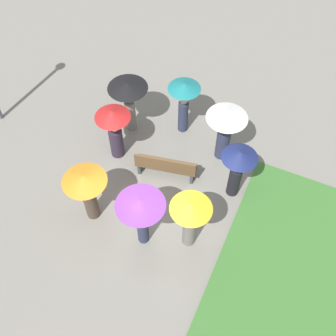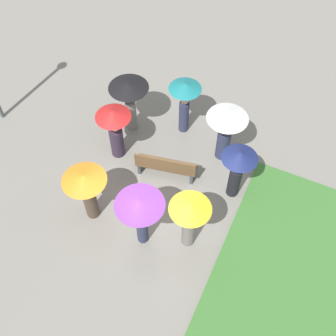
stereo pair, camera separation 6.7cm
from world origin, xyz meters
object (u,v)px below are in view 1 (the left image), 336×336
Objects in this scene: park_bench at (166,166)px; crowd_person_black at (129,95)px; crowd_person_purple at (141,210)px; crowd_person_yellow at (190,216)px; crowd_person_teal at (184,98)px; crowd_person_red at (114,127)px; crowd_person_orange at (87,188)px; crowd_person_white at (226,124)px; crowd_person_navy at (238,166)px.

crowd_person_black is (1.73, -1.24, 0.91)m from park_bench.
crowd_person_yellow is at bearing 101.11° from crowd_person_purple.
crowd_person_teal is 1.04× the size of crowd_person_red.
park_bench is 2.31m from crowd_person_black.
crowd_person_orange is 1.57m from crowd_person_purple.
crowd_person_white is at bearing -142.11° from park_bench.
crowd_person_orange is 3.89m from crowd_person_teal.
crowd_person_navy is 1.32m from crowd_person_white.
crowd_person_white is (-1.17, -1.37, 0.87)m from park_bench.
crowd_person_red reaches higher than park_bench.
crowd_person_purple is at bearing -139.85° from crowd_person_teal.
crowd_person_teal is at bearing -93.47° from park_bench.
crowd_person_navy is 2.82m from crowd_person_purple.
crowd_person_yellow is at bearing 54.93° from crowd_person_white.
crowd_person_white reaches higher than crowd_person_red.
crowd_person_black reaches higher than crowd_person_orange.
crowd_person_purple is (0.87, 3.41, 0.14)m from crowd_person_white.
crowd_person_navy is (-3.15, -2.20, -0.05)m from crowd_person_orange.
crowd_person_teal reaches higher than crowd_person_black.
crowd_person_orange is 0.95× the size of crowd_person_white.
crowd_person_red is (1.63, -0.16, 0.72)m from park_bench.
crowd_person_red reaches higher than crowd_person_navy.
crowd_person_purple reaches higher than crowd_person_white.
crowd_person_teal is 1.01× the size of crowd_person_white.
park_bench is 0.96× the size of crowd_person_yellow.
crowd_person_orange is 0.98× the size of crowd_person_yellow.
crowd_person_teal reaches higher than crowd_person_yellow.
crowd_person_navy is (-0.53, -1.88, -0.05)m from crowd_person_yellow.
crowd_person_navy is at bearing 149.12° from crowd_person_yellow.
crowd_person_black is at bearing -47.24° from park_bench.
crowd_person_navy is 3.53m from crowd_person_red.
crowd_person_black is (3.10, -2.84, 0.10)m from crowd_person_yellow.
crowd_person_black is (0.49, -3.17, 0.10)m from crowd_person_orange.
crowd_person_yellow reaches higher than crowd_person_red.
crowd_person_black is 0.99× the size of crowd_person_white.
crowd_person_purple is at bearing 169.32° from crowd_person_red.
crowd_person_orange is at bearing -104.56° from crowd_person_purple.
crowd_person_yellow is at bearing 6.39° from crowd_person_navy.
crowd_person_black is 1.10m from crowd_person_red.
crowd_person_orange is 0.94× the size of crowd_person_purple.
crowd_person_white is at bearing -26.79° from crowd_person_black.
crowd_person_white reaches higher than crowd_person_yellow.
crowd_person_yellow is 0.98× the size of crowd_person_white.
crowd_person_teal reaches higher than crowd_person_white.
crowd_person_yellow is 3.48m from crowd_person_red.
crowd_person_black is at bearing -158.82° from crowd_person_purple.
crowd_person_red is (3.00, -1.76, -0.09)m from crowd_person_yellow.
crowd_person_yellow is 0.96× the size of crowd_person_purple.
crowd_person_teal is at bearing -103.74° from crowd_person_navy.
crowd_person_red is (-0.10, 1.08, -0.18)m from crowd_person_black.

